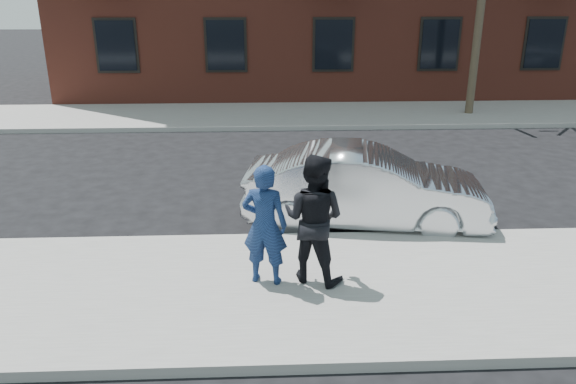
{
  "coord_description": "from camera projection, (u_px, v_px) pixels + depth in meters",
  "views": [
    {
      "loc": [
        -2.4,
        -7.34,
        4.28
      ],
      "look_at": [
        -2.06,
        0.4,
        1.37
      ],
      "focal_mm": 35.0,
      "sensor_mm": 36.0,
      "label": 1
    }
  ],
  "objects": [
    {
      "name": "silver_sedan",
      "position": [
        366.0,
        187.0,
        10.34
      ],
      "size": [
        4.61,
        2.19,
        1.46
      ],
      "primitive_type": "imported",
      "rotation": [
        0.0,
        0.0,
        1.42
      ],
      "color": "#B7BABF",
      "rests_on": "ground"
    },
    {
      "name": "ground",
      "position": [
        425.0,
        284.0,
        8.47
      ],
      "size": [
        100.0,
        100.0,
        0.0
      ],
      "primitive_type": "plane",
      "color": "black",
      "rests_on": "ground"
    },
    {
      "name": "man_hoodie",
      "position": [
        265.0,
        225.0,
        7.95
      ],
      "size": [
        0.74,
        0.58,
        1.8
      ],
      "rotation": [
        0.0,
        0.0,
        2.9
      ],
      "color": "navy",
      "rests_on": "near_sidewalk"
    },
    {
      "name": "man_peacoat",
      "position": [
        314.0,
        219.0,
        8.01
      ],
      "size": [
        1.16,
        1.06,
        1.91
      ],
      "rotation": [
        0.0,
        0.0,
        2.68
      ],
      "color": "black",
      "rests_on": "near_sidewalk"
    },
    {
      "name": "near_curb",
      "position": [
        402.0,
        236.0,
        9.89
      ],
      "size": [
        50.0,
        0.1,
        0.15
      ],
      "primitive_type": "cube",
      "color": "#999691",
      "rests_on": "ground"
    },
    {
      "name": "far_sidewalk",
      "position": [
        335.0,
        115.0,
        18.96
      ],
      "size": [
        50.0,
        3.5,
        0.15
      ],
      "primitive_type": "cube",
      "color": "gray",
      "rests_on": "ground"
    },
    {
      "name": "near_sidewalk",
      "position": [
        430.0,
        288.0,
        8.21
      ],
      "size": [
        50.0,
        3.5,
        0.15
      ],
      "primitive_type": "cube",
      "color": "gray",
      "rests_on": "ground"
    },
    {
      "name": "far_curb",
      "position": [
        342.0,
        128.0,
        17.28
      ],
      "size": [
        50.0,
        0.1,
        0.15
      ],
      "primitive_type": "cube",
      "color": "#999691",
      "rests_on": "ground"
    }
  ]
}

